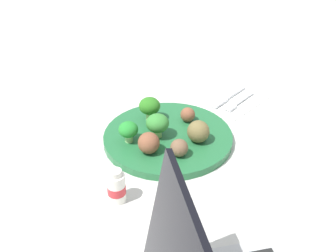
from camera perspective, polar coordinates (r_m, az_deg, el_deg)
ground_plane at (r=0.84m, az=0.00°, el=-2.08°), size 4.00×4.00×0.00m
plate at (r=0.83m, az=0.00°, el=-1.63°), size 0.28×0.28×0.02m
broccoli_floret_back_right at (r=0.86m, az=-2.76°, el=2.92°), size 0.05×0.05×0.06m
broccoli_floret_back_left at (r=0.80m, az=-1.59°, el=0.36°), size 0.05×0.05×0.05m
broccoli_floret_center at (r=0.79m, az=-5.94°, el=-0.62°), size 0.04×0.04×0.05m
meatball_back_left at (r=0.87m, az=2.77°, el=1.78°), size 0.03×0.03×0.03m
meatball_mid_right at (r=0.76m, az=-2.89°, el=-2.54°), size 0.04×0.04×0.04m
meatball_near_rim at (r=0.75m, az=1.68°, el=-3.27°), size 0.04×0.04×0.04m
meatball_front_left at (r=0.79m, az=4.55°, el=-0.82°), size 0.05×0.05×0.05m
napkin at (r=1.00m, az=9.77°, el=3.85°), size 0.18×0.13×0.01m
fork at (r=0.98m, az=10.41°, el=3.59°), size 0.12×0.02×0.01m
knife at (r=1.00m, az=8.73°, el=4.30°), size 0.15×0.02×0.01m
yogurt_bottle at (r=0.68m, az=-7.72°, el=-9.04°), size 0.03×0.03×0.07m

